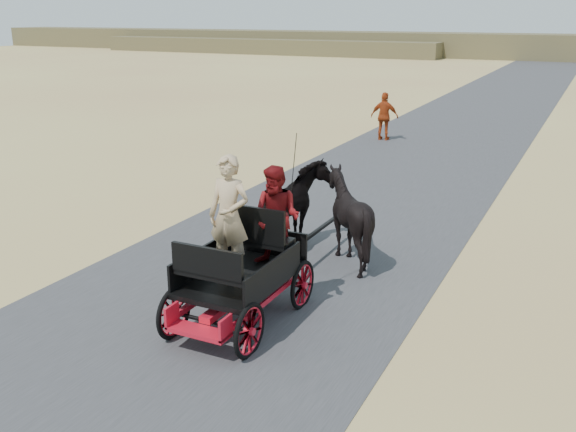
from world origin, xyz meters
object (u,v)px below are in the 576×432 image
at_px(pedestrian, 385,116).
at_px(carriage, 241,298).
at_px(horse_left, 294,210).
at_px(horse_right, 348,217).

bearing_deg(pedestrian, carriage, 97.40).
relative_size(carriage, horse_left, 1.20).
distance_m(horse_left, horse_right, 1.10).
height_order(horse_right, pedestrian, pedestrian).
bearing_deg(carriage, horse_left, 100.39).
bearing_deg(carriage, horse_right, 79.61).
distance_m(carriage, pedestrian, 14.95).
xyz_separation_m(carriage, pedestrian, (-2.54, 14.72, 0.50)).
relative_size(horse_left, horse_right, 1.18).
bearing_deg(horse_left, horse_right, -180.00).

